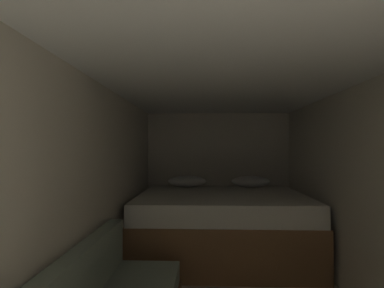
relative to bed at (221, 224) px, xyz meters
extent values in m
cube|color=beige|center=(0.00, 0.95, 0.58)|extent=(2.39, 0.05, 1.98)
cube|color=beige|center=(-1.17, -1.67, 0.58)|extent=(0.05, 5.18, 1.98)
cube|color=white|center=(0.00, -1.67, 1.59)|extent=(2.39, 5.18, 0.05)
cube|color=brown|center=(0.00, -0.01, -0.13)|extent=(2.17, 1.77, 0.57)
cube|color=white|center=(0.00, -0.01, 0.28)|extent=(2.13, 1.73, 0.24)
ellipsoid|color=white|center=(-0.49, 0.67, 0.49)|extent=(0.59, 0.31, 0.17)
ellipsoid|color=white|center=(0.49, 0.67, 0.49)|extent=(0.59, 0.31, 0.17)
camera|label=1|loc=(-0.23, -4.06, 0.99)|focal=28.71mm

